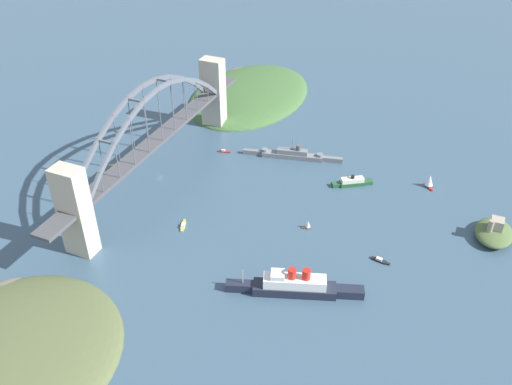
{
  "coord_description": "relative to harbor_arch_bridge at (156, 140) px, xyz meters",
  "views": [
    {
      "loc": [
        291.45,
        206.04,
        230.4
      ],
      "look_at": [
        0.0,
        79.81,
        8.0
      ],
      "focal_mm": 38.44,
      "sensor_mm": 36.0,
      "label": 1
    }
  ],
  "objects": [
    {
      "name": "ground_plane",
      "position": [
        0.0,
        0.0,
        -32.89
      ],
      "size": [
        1400.0,
        1400.0,
        0.0
      ],
      "primitive_type": "plane",
      "color": "#385166"
    },
    {
      "name": "headland_west_shore",
      "position": [
        -162.88,
        1.63,
        -32.89
      ],
      "size": [
        156.63,
        107.26,
        19.88
      ],
      "color": "#3D6033",
      "rests_on": "ground"
    },
    {
      "name": "small_boat_2",
      "position": [
        -53.15,
        28.14,
        -32.07
      ],
      "size": [
        3.76,
        10.54,
        2.3
      ],
      "color": "#B2231E",
      "rests_on": "ground"
    },
    {
      "name": "ocean_liner",
      "position": [
        73.75,
        136.31,
        -27.39
      ],
      "size": [
        32.35,
        77.65,
        18.13
      ],
      "color": "#1E2333",
      "rests_on": "ground"
    },
    {
      "name": "small_boat_4",
      "position": [
        27.28,
        175.64,
        -32.09
      ],
      "size": [
        4.18,
        12.54,
        2.27
      ],
      "color": "black",
      "rests_on": "ground"
    },
    {
      "name": "harbor_ferry_steamer",
      "position": [
        -48.42,
        137.42,
        -30.32
      ],
      "size": [
        20.91,
        28.63,
        8.3
      ],
      "color": "#23512D",
      "rests_on": "ground"
    },
    {
      "name": "small_boat_0",
      "position": [
        -68.72,
        190.16,
        -27.57
      ],
      "size": [
        9.82,
        8.29,
        11.43
      ],
      "color": "#B2231E",
      "rests_on": "ground"
    },
    {
      "name": "small_boat_1",
      "position": [
        45.68,
        46.0,
        -32.1
      ],
      "size": [
        12.57,
        6.11,
        2.18
      ],
      "color": "gold",
      "rests_on": "ground"
    },
    {
      "name": "fort_island_mid_harbor",
      "position": [
        -24.88,
        238.38,
        -28.19
      ],
      "size": [
        33.12,
        24.0,
        16.01
      ],
      "color": "#4C6038",
      "rests_on": "ground"
    },
    {
      "name": "headland_east_shore",
      "position": [
        172.69,
        16.03,
        -32.89
      ],
      "size": [
        118.07,
        112.9,
        18.27
      ],
      "color": "#515B38",
      "rests_on": "ground"
    },
    {
      "name": "seaplane_second_in_formation",
      "position": [
        3.17,
        -37.6,
        -30.7
      ],
      "size": [
        8.8,
        10.67,
        5.07
      ],
      "color": "#B7B7B2",
      "rests_on": "ground"
    },
    {
      "name": "seaplane_taxiing_near_bridge",
      "position": [
        44.92,
        -46.41,
        -30.84
      ],
      "size": [
        8.27,
        11.46,
        4.83
      ],
      "color": "#B7B7B2",
      "rests_on": "ground"
    },
    {
      "name": "harbor_arch_bridge",
      "position": [
        0.0,
        0.0,
        0.0
      ],
      "size": [
        244.48,
        18.62,
        75.31
      ],
      "color": "#BCB29E",
      "rests_on": "ground"
    },
    {
      "name": "small_boat_3",
      "position": [
        14.04,
        123.67,
        -29.81
      ],
      "size": [
        4.71,
        5.96,
        6.55
      ],
      "color": "brown",
      "rests_on": "ground"
    },
    {
      "name": "naval_cruiser",
      "position": [
        -66.96,
        83.21,
        -29.74
      ],
      "size": [
        21.65,
        79.5,
        17.8
      ],
      "color": "slate",
      "rests_on": "ground"
    }
  ]
}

